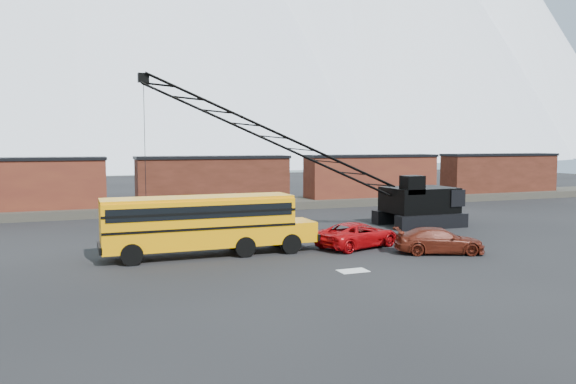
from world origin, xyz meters
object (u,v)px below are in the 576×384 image
Objects in this scene: red_pickup at (358,235)px; crawler_crane at (285,142)px; school_bus at (205,222)px; maroon_suv at (439,241)px.

red_pickup is 0.23× the size of crawler_crane.
crawler_crane is (7.18, 6.97, 4.27)m from school_bus.
maroon_suv is at bearing -17.96° from school_bus.
school_bus reaches higher than maroon_suv.
red_pickup reaches higher than maroon_suv.
school_bus reaches higher than red_pickup.
crawler_crane is (-4.90, 10.88, 5.36)m from maroon_suv.
school_bus is 10.88m from crawler_crane.
school_bus is 12.74m from maroon_suv.
red_pickup is (8.75, -0.75, -1.07)m from school_bus.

